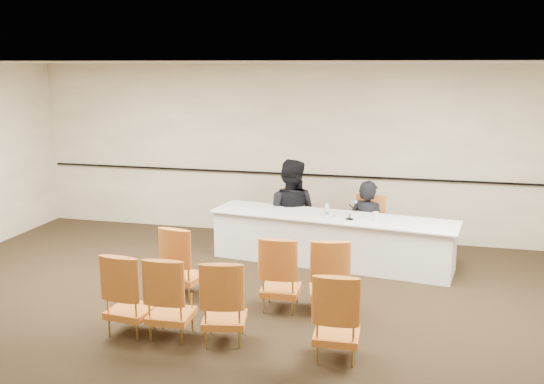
{
  "coord_description": "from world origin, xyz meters",
  "views": [
    {
      "loc": [
        1.92,
        -6.25,
        2.99
      ],
      "look_at": [
        -0.29,
        2.6,
        1.05
      ],
      "focal_mm": 40.0,
      "sensor_mm": 36.0,
      "label": 1
    }
  ],
  "objects_px": {
    "microphone": "(350,210)",
    "aud_chair_back_left": "(130,292)",
    "panelist_second_chair": "(290,219)",
    "panelist_main": "(367,232)",
    "coffee_cup": "(376,217)",
    "aud_chair_front_left": "(184,261)",
    "aud_chair_front_mid": "(281,272)",
    "aud_chair_back_mid": "(224,300)",
    "aud_chair_front_right": "(329,275)",
    "drinking_glass": "(337,214)",
    "panelist_second": "(290,216)",
    "panel_table": "(331,240)",
    "water_bottle": "(327,210)",
    "panelist_main_chair": "(367,227)",
    "aud_chair_back_right": "(337,315)",
    "aud_chair_extra": "(171,296)"
  },
  "relations": [
    {
      "from": "panelist_second",
      "to": "aud_chair_back_right",
      "type": "xyz_separation_m",
      "value": [
        1.3,
        -3.68,
        -0.05
      ]
    },
    {
      "from": "panelist_main_chair",
      "to": "aud_chair_back_mid",
      "type": "height_order",
      "value": "same"
    },
    {
      "from": "panelist_second_chair",
      "to": "coffee_cup",
      "type": "bearing_deg",
      "value": -22.26
    },
    {
      "from": "panelist_main",
      "to": "aud_chair_back_right",
      "type": "distance_m",
      "value": 3.51
    },
    {
      "from": "aud_chair_front_left",
      "to": "aud_chair_back_right",
      "type": "distance_m",
      "value": 2.51
    },
    {
      "from": "coffee_cup",
      "to": "aud_chair_front_left",
      "type": "xyz_separation_m",
      "value": [
        -2.34,
        -1.6,
        -0.34
      ]
    },
    {
      "from": "aud_chair_front_mid",
      "to": "aud_chair_back_right",
      "type": "bearing_deg",
      "value": -55.24
    },
    {
      "from": "panelist_second_chair",
      "to": "aud_chair_back_left",
      "type": "distance_m",
      "value": 3.78
    },
    {
      "from": "panelist_second",
      "to": "aud_chair_back_right",
      "type": "bearing_deg",
      "value": 114.99
    },
    {
      "from": "panelist_second_chair",
      "to": "microphone",
      "type": "height_order",
      "value": "microphone"
    },
    {
      "from": "panelist_second",
      "to": "water_bottle",
      "type": "relative_size",
      "value": 9.03
    },
    {
      "from": "aud_chair_front_right",
      "to": "aud_chair_back_left",
      "type": "distance_m",
      "value": 2.36
    },
    {
      "from": "panelist_main",
      "to": "coffee_cup",
      "type": "distance_m",
      "value": 0.81
    },
    {
      "from": "microphone",
      "to": "aud_chair_front_mid",
      "type": "height_order",
      "value": "microphone"
    },
    {
      "from": "panelist_main_chair",
      "to": "water_bottle",
      "type": "relative_size",
      "value": 4.5
    },
    {
      "from": "aud_chair_back_mid",
      "to": "aud_chair_front_right",
      "type": "bearing_deg",
      "value": 36.7
    },
    {
      "from": "panelist_second_chair",
      "to": "panelist_second",
      "type": "bearing_deg",
      "value": 7.97
    },
    {
      "from": "panel_table",
      "to": "microphone",
      "type": "bearing_deg",
      "value": -21.39
    },
    {
      "from": "microphone",
      "to": "aud_chair_front_left",
      "type": "bearing_deg",
      "value": -114.91
    },
    {
      "from": "panel_table",
      "to": "coffee_cup",
      "type": "relative_size",
      "value": 26.56
    },
    {
      "from": "panelist_second_chair",
      "to": "aud_chair_front_left",
      "type": "distance_m",
      "value": 2.6
    },
    {
      "from": "aud_chair_front_right",
      "to": "aud_chair_back_left",
      "type": "height_order",
      "value": "same"
    },
    {
      "from": "panelist_second",
      "to": "aud_chair_back_right",
      "type": "height_order",
      "value": "panelist_second"
    },
    {
      "from": "panel_table",
      "to": "aud_chair_front_right",
      "type": "xyz_separation_m",
      "value": [
        0.24,
        -1.84,
        0.1
      ]
    },
    {
      "from": "panelist_main",
      "to": "panelist_main_chair",
      "type": "height_order",
      "value": "panelist_main"
    },
    {
      "from": "panelist_main",
      "to": "coffee_cup",
      "type": "bearing_deg",
      "value": 126.3
    },
    {
      "from": "drinking_glass",
      "to": "panelist_second",
      "type": "bearing_deg",
      "value": 139.56
    },
    {
      "from": "panel_table",
      "to": "panelist_main",
      "type": "xyz_separation_m",
      "value": [
        0.49,
        0.49,
        0.03
      ]
    },
    {
      "from": "panel_table",
      "to": "panelist_main_chair",
      "type": "bearing_deg",
      "value": 53.08
    },
    {
      "from": "aud_chair_front_left",
      "to": "panelist_main",
      "type": "bearing_deg",
      "value": 56.6
    },
    {
      "from": "panelist_second_chair",
      "to": "panelist_main",
      "type": "bearing_deg",
      "value": -0.0
    },
    {
      "from": "panelist_second",
      "to": "panelist_second_chair",
      "type": "relative_size",
      "value": 2.01
    },
    {
      "from": "aud_chair_back_mid",
      "to": "microphone",
      "type": "bearing_deg",
      "value": 58.33
    },
    {
      "from": "coffee_cup",
      "to": "aud_chair_front_left",
      "type": "bearing_deg",
      "value": -145.68
    },
    {
      "from": "aud_chair_front_right",
      "to": "aud_chair_front_left",
      "type": "bearing_deg",
      "value": 165.5
    },
    {
      "from": "aud_chair_extra",
      "to": "aud_chair_back_right",
      "type": "bearing_deg",
      "value": -4.54
    },
    {
      "from": "drinking_glass",
      "to": "aud_chair_front_left",
      "type": "distance_m",
      "value": 2.46
    },
    {
      "from": "microphone",
      "to": "aud_chair_extra",
      "type": "xyz_separation_m",
      "value": [
        -1.64,
        -2.79,
        -0.41
      ]
    },
    {
      "from": "panel_table",
      "to": "aud_chair_back_mid",
      "type": "distance_m",
      "value": 3.02
    },
    {
      "from": "panelist_main_chair",
      "to": "aud_chair_back_right",
      "type": "height_order",
      "value": "same"
    },
    {
      "from": "microphone",
      "to": "aud_chair_back_left",
      "type": "bearing_deg",
      "value": -101.46
    },
    {
      "from": "microphone",
      "to": "water_bottle",
      "type": "xyz_separation_m",
      "value": [
        -0.36,
        0.1,
        -0.03
      ]
    },
    {
      "from": "water_bottle",
      "to": "aud_chair_front_mid",
      "type": "bearing_deg",
      "value": -98.46
    },
    {
      "from": "drinking_glass",
      "to": "water_bottle",
      "type": "bearing_deg",
      "value": 175.98
    },
    {
      "from": "microphone",
      "to": "aud_chair_front_right",
      "type": "distance_m",
      "value": 1.72
    },
    {
      "from": "panelist_main",
      "to": "coffee_cup",
      "type": "relative_size",
      "value": 11.75
    },
    {
      "from": "panel_table",
      "to": "water_bottle",
      "type": "height_order",
      "value": "water_bottle"
    },
    {
      "from": "panel_table",
      "to": "aud_chair_back_right",
      "type": "distance_m",
      "value": 3.06
    },
    {
      "from": "panel_table",
      "to": "coffee_cup",
      "type": "xyz_separation_m",
      "value": [
        0.67,
        -0.18,
        0.44
      ]
    },
    {
      "from": "aud_chair_front_right",
      "to": "microphone",
      "type": "bearing_deg",
      "value": 75.9
    }
  ]
}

